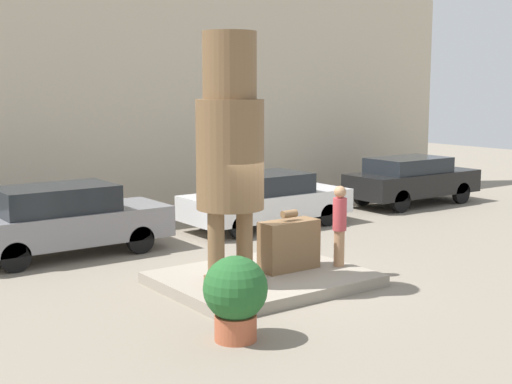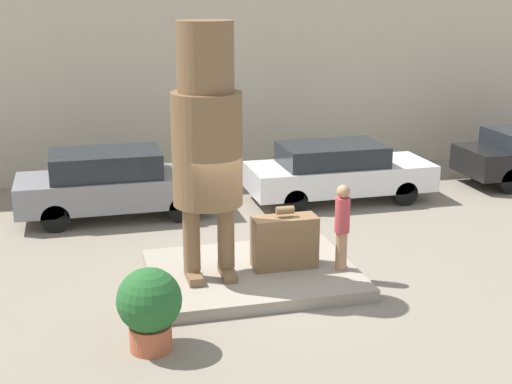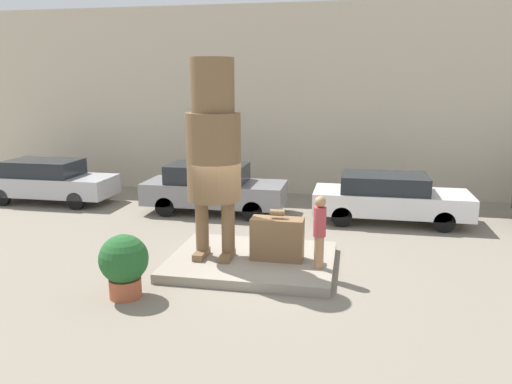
{
  "view_description": "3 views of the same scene",
  "coord_description": "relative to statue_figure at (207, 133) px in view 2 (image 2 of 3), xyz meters",
  "views": [
    {
      "loc": [
        -8.06,
        -10.92,
        3.87
      ],
      "look_at": [
        -0.35,
        -0.25,
        1.9
      ],
      "focal_mm": 50.0,
      "sensor_mm": 36.0,
      "label": 1
    },
    {
      "loc": [
        -3.08,
        -12.19,
        5.35
      ],
      "look_at": [
        0.14,
        0.28,
        1.65
      ],
      "focal_mm": 50.0,
      "sensor_mm": 36.0,
      "label": 2
    },
    {
      "loc": [
        2.28,
        -11.05,
        4.31
      ],
      "look_at": [
        0.05,
        0.25,
        1.75
      ],
      "focal_mm": 35.0,
      "sensor_mm": 36.0,
      "label": 3
    }
  ],
  "objects": [
    {
      "name": "statue_figure",
      "position": [
        0.0,
        0.0,
        0.0
      ],
      "size": [
        1.25,
        1.25,
        4.61
      ],
      "color": "brown",
      "rests_on": "pedestal"
    },
    {
      "name": "planter_pot",
      "position": [
        -1.32,
        -2.1,
        -2.18
      ],
      "size": [
        1.0,
        1.0,
        1.32
      ],
      "color": "#AD5638",
      "rests_on": "ground_plane"
    },
    {
      "name": "building_backdrop",
      "position": [
        0.86,
        8.4,
        0.65
      ],
      "size": [
        28.0,
        0.6,
        7.12
      ],
      "color": "beige",
      "rests_on": "ground_plane"
    },
    {
      "name": "tourist",
      "position": [
        2.47,
        -0.28,
        -1.79
      ],
      "size": [
        0.28,
        0.28,
        1.66
      ],
      "color": "#A87A56",
      "rests_on": "pedestal"
    },
    {
      "name": "parked_car_white",
      "position": [
        4.28,
        4.69,
        -2.12
      ],
      "size": [
        4.74,
        1.85,
        1.5
      ],
      "color": "silver",
      "rests_on": "ground_plane"
    },
    {
      "name": "pedestal",
      "position": [
        0.86,
        0.15,
        -2.81
      ],
      "size": [
        3.87,
        3.08,
        0.22
      ],
      "color": "gray",
      "rests_on": "ground_plane"
    },
    {
      "name": "giant_suitcase",
      "position": [
        1.47,
        0.1,
        -2.19
      ],
      "size": [
        1.22,
        0.51,
        1.21
      ],
      "color": "brown",
      "rests_on": "pedestal"
    },
    {
      "name": "ground_plane",
      "position": [
        0.86,
        0.15,
        -2.91
      ],
      "size": [
        60.0,
        60.0,
        0.0
      ],
      "primitive_type": "plane",
      "color": "gray"
    },
    {
      "name": "parked_car_grey",
      "position": [
        -1.41,
        4.73,
        -2.06
      ],
      "size": [
        4.67,
        1.78,
        1.63
      ],
      "color": "gray",
      "rests_on": "ground_plane"
    }
  ]
}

